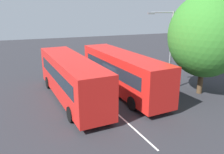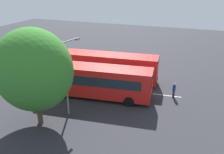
{
  "view_description": "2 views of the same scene",
  "coord_description": "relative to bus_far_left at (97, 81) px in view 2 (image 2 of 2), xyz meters",
  "views": [
    {
      "loc": [
        -17.25,
        5.19,
        7.05
      ],
      "look_at": [
        -0.78,
        -1.02,
        1.73
      ],
      "focal_mm": 37.14,
      "sensor_mm": 36.0,
      "label": 1
    },
    {
      "loc": [
        9.17,
        -22.38,
        11.47
      ],
      "look_at": [
        1.25,
        -0.69,
        1.79
      ],
      "focal_mm": 37.7,
      "sensor_mm": 36.0,
      "label": 2
    }
  ],
  "objects": [
    {
      "name": "bus_far_left",
      "position": [
        0.0,
        0.0,
        0.0
      ],
      "size": [
        11.5,
        3.64,
        3.35
      ],
      "rotation": [
        0.0,
        0.0,
        0.11
      ],
      "color": "red",
      "rests_on": "ground"
    },
    {
      "name": "depot_tree",
      "position": [
        -2.64,
        -6.09,
        3.01
      ],
      "size": [
        6.36,
        5.73,
        8.21
      ],
      "color": "#4C3823",
      "rests_on": "ground"
    },
    {
      "name": "pedestrian",
      "position": [
        7.52,
        2.66,
        -0.88
      ],
      "size": [
        0.44,
        0.44,
        1.64
      ],
      "rotation": [
        0.0,
        0.0,
        2.62
      ],
      "color": "#232833",
      "rests_on": "ground"
    },
    {
      "name": "street_lamp",
      "position": [
        -1.09,
        -3.74,
        2.07
      ],
      "size": [
        0.51,
        2.24,
        6.76
      ],
      "rotation": [
        0.0,
        0.0,
        1.42
      ],
      "color": "gray",
      "rests_on": "ground"
    },
    {
      "name": "ground_plane",
      "position": [
        -0.17,
        2.27,
        -1.85
      ],
      "size": [
        78.59,
        78.59,
        0.0
      ],
      "primitive_type": "plane",
      "color": "#2B2B30"
    },
    {
      "name": "bus_center_left",
      "position": [
        -0.2,
        4.37,
        0.0
      ],
      "size": [
        11.48,
        3.46,
        3.35
      ],
      "rotation": [
        0.0,
        0.0,
        0.09
      ],
      "color": "red",
      "rests_on": "ground"
    },
    {
      "name": "lane_stripe_outer_left",
      "position": [
        -0.17,
        2.27,
        -1.84
      ],
      "size": [
        17.02,
        1.43,
        0.01
      ],
      "primitive_type": "cube",
      "rotation": [
        0.0,
        0.0,
        0.08
      ],
      "color": "silver",
      "rests_on": "ground"
    }
  ]
}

